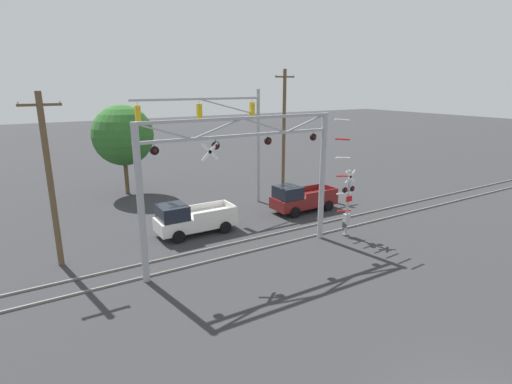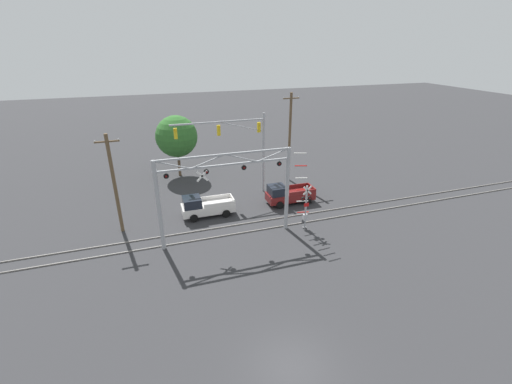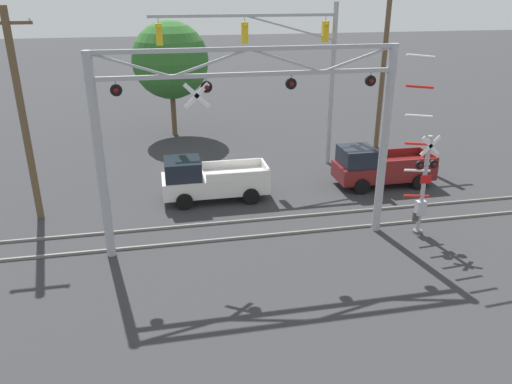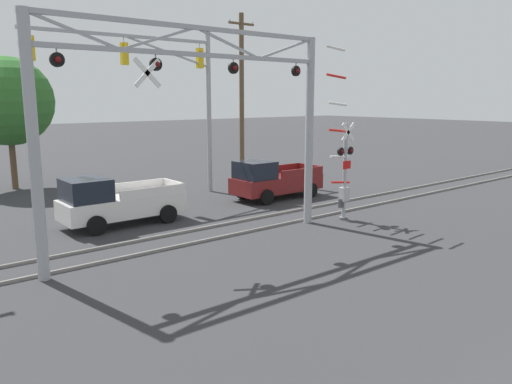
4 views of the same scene
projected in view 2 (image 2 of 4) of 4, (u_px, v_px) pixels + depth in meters
The scene contains 11 objects.
ground_plane at pixel (291, 369), 16.62m from camera, with size 200.00×200.00×0.00m, color #303033.
rail_track_near at pixel (227, 235), 27.96m from camera, with size 80.00×0.08×0.10m, color gray.
rail_track_far at pixel (223, 227), 29.21m from camera, with size 80.00×0.08×0.10m, color gray.
crossing_gantry at pixel (226, 188), 25.96m from camera, with size 10.42×0.32×7.10m.
crossing_signal_mast at pixel (305, 205), 28.21m from camera, with size 1.73×0.35×6.83m.
traffic_signal_span at pixel (243, 141), 33.57m from camera, with size 9.17×0.39×8.24m.
pickup_truck_lead at pixel (205, 206), 30.88m from camera, with size 4.70×2.07×1.95m.
pickup_truck_following at pixel (288, 194), 33.31m from camera, with size 4.68×2.07×1.95m.
utility_pole_left at pixel (114, 184), 27.00m from camera, with size 1.80×0.28×8.30m.
utility_pole_right at pixel (290, 137), 37.38m from camera, with size 1.80×0.28×9.73m.
background_tree_beyond_span at pixel (177, 136), 38.71m from camera, with size 4.71×4.71×7.08m.
Camera 2 is at (-5.29, -10.62, 14.58)m, focal length 24.00 mm.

